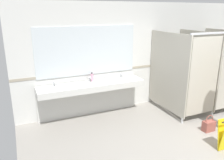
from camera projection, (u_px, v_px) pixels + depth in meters
The scene contains 9 objects.
ground_plane at pixel (214, 149), 4.34m from camera, with size 6.87×5.42×0.10m, color gray.
wall_back at pixel (147, 55), 6.10m from camera, with size 6.87×0.12×2.68m, color silver.
wall_back_tile_band at pixel (148, 66), 6.13m from camera, with size 6.87×0.01×0.06m, color #9E937F.
vanity_counter at pixel (91, 92), 5.42m from camera, with size 2.50×0.55×0.97m.
mirror_panel at pixel (87, 51), 5.32m from camera, with size 2.40×0.02×1.13m, color silver.
bathroom_stalls at pixel (202, 70), 5.69m from camera, with size 1.89×1.45×2.04m.
handbag at pixel (209, 126), 4.87m from camera, with size 0.26×0.15×0.37m.
soap_dispenser at pixel (92, 77), 5.42m from camera, with size 0.07×0.07×0.22m.
floor_drain_cover at pixel (223, 141), 4.52m from camera, with size 0.14×0.14×0.01m, color #B7BABF.
Camera 1 is at (-3.29, -2.68, 2.46)m, focal length 36.59 mm.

